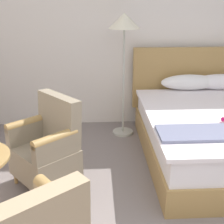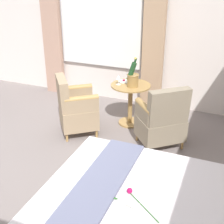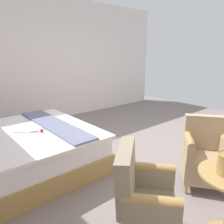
% 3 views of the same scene
% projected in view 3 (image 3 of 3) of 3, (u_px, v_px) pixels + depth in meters
% --- Properties ---
extents(ground_plane, '(7.65, 7.65, 0.00)m').
position_uv_depth(ground_plane, '(141.00, 149.00, 3.93)').
color(ground_plane, slate).
extents(wall_far_side, '(0.12, 6.27, 2.96)m').
position_uv_depth(wall_far_side, '(63.00, 60.00, 5.55)').
color(wall_far_side, silver).
rests_on(wall_far_side, ground).
extents(bed, '(1.93, 2.12, 1.13)m').
position_uv_depth(bed, '(13.00, 152.00, 3.06)').
color(bed, '#A78149').
rests_on(bed, ground).
extents(armchair_by_window, '(0.76, 0.77, 0.91)m').
position_uv_depth(armchair_by_window, '(143.00, 203.00, 1.91)').
color(armchair_by_window, '#A78149').
rests_on(armchair_by_window, ground).
extents(armchair_facing_bed, '(0.75, 0.75, 0.89)m').
position_uv_depth(armchair_facing_bed, '(205.00, 156.00, 2.78)').
color(armchair_facing_bed, '#A78149').
rests_on(armchair_facing_bed, ground).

